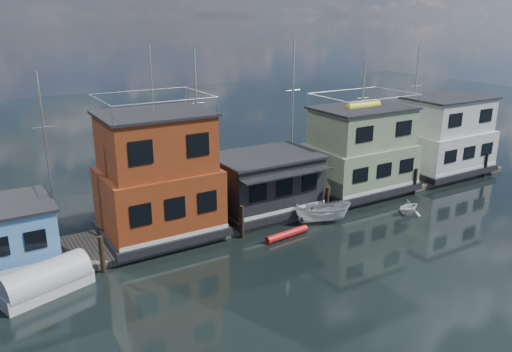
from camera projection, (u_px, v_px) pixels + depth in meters
ground at (389, 283)px, 27.07m from camera, size 160.00×160.00×0.00m
dock at (271, 209)px, 36.81m from camera, size 48.00×5.00×0.40m
houseboat_red at (158, 177)px, 31.45m from camera, size 7.40×5.90×11.86m
houseboat_dark at (265, 182)px, 35.87m from camera, size 7.40×6.10×4.06m
houseboat_green at (360, 150)px, 39.94m from camera, size 8.40×5.90×7.03m
houseboat_white at (444, 136)px, 44.84m from camera, size 8.40×5.90×6.66m
pilings at (289, 211)px, 34.08m from camera, size 42.28×0.28×2.20m
background_masts at (280, 118)px, 42.39m from camera, size 36.40×0.16×12.00m
red_kayak at (287, 234)px, 32.53m from camera, size 3.33×0.84×0.48m
tarp_runabout at (46, 281)px, 25.87m from camera, size 4.91×3.09×1.86m
dinghy_white at (409, 207)px, 36.36m from camera, size 2.32×2.06×1.12m
motorboat at (323, 213)px, 34.74m from camera, size 4.13×3.09×1.50m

